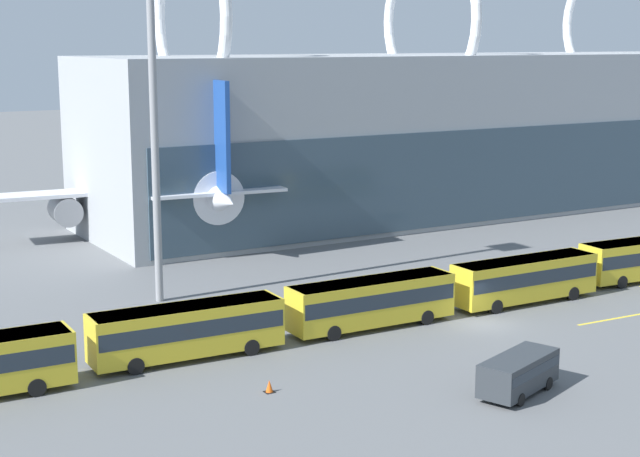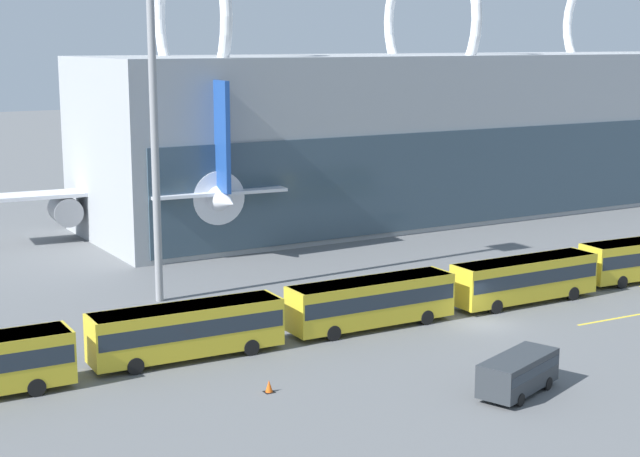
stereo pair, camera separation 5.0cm
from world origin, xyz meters
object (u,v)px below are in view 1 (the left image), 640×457
Objects in this scene: service_van_foreground at (518,371)px; traffic_cone_0 at (269,386)px; airliner_at_gate_far at (170,178)px; shuttle_bus_3 at (525,277)px; shuttle_bus_1 at (187,328)px; floodlight_mast at (151,32)px; shuttle_bus_2 at (372,300)px; airliner_parked_remote at (526,142)px.

service_van_foreground is 8.50× the size of traffic_cone_0.
airliner_at_gate_far reaches higher than shuttle_bus_3.
airliner_at_gate_far reaches higher than traffic_cone_0.
floodlight_mast reaches higher than shuttle_bus_1.
floodlight_mast is (-9.55, 13.55, 17.39)m from shuttle_bus_2.
airliner_at_gate_far is 54.50× the size of traffic_cone_0.
service_van_foreground is at bearing -89.04° from shuttle_bus_2.
shuttle_bus_2 is 13.01m from shuttle_bus_3.
service_van_foreground is (13.01, -14.47, -0.67)m from shuttle_bus_1.
floodlight_mast is (-64.98, -32.88, 13.86)m from airliner_parked_remote.
service_van_foreground is at bearing -46.00° from shuttle_bus_1.
shuttle_bus_1 is 1.01× the size of shuttle_bus_3.
floodlight_mast reaches higher than shuttle_bus_2.
airliner_at_gate_far is 38.75m from shuttle_bus_2.
airliner_at_gate_far is 47.91m from traffic_cone_0.
shuttle_bus_1 is 2.00× the size of service_van_foreground.
airliner_parked_remote is 85.93m from traffic_cone_0.
shuttle_bus_3 is at bearing -31.70° from floodlight_mast.
shuttle_bus_3 is 31.71m from floodlight_mast.
shuttle_bus_1 is at bearing 179.29° from shuttle_bus_3.
shuttle_bus_3 is (13.01, -0.38, 0.00)m from shuttle_bus_2.
shuttle_bus_3 reaches higher than traffic_cone_0.
floodlight_mast is at bearing 126.12° from shuttle_bus_2.
airliner_at_gate_far reaches higher than shuttle_bus_1.
shuttle_bus_2 is at bearing 32.56° from traffic_cone_0.
airliner_parked_remote is at bearing 26.84° from floodlight_mast.
airliner_parked_remote is at bearing -76.67° from airliner_at_gate_far.
shuttle_bus_1 is 17.00× the size of traffic_cone_0.
shuttle_bus_2 is 0.40× the size of floodlight_mast.
shuttle_bus_3 is 16.91× the size of traffic_cone_0.
shuttle_bus_1 is 19.47m from service_van_foreground.
shuttle_bus_3 is 25.45m from traffic_cone_0.
shuttle_bus_1 is 13.01m from shuttle_bus_2.
shuttle_bus_1 is 1.00× the size of shuttle_bus_2.
airliner_at_gate_far reaches higher than service_van_foreground.
traffic_cone_0 is (-11.44, 6.97, -0.91)m from service_van_foreground.
shuttle_bus_2 is at bearing -54.83° from floodlight_mast.
shuttle_bus_2 is at bearing 69.79° from service_van_foreground.
shuttle_bus_1 is 0.40× the size of floodlight_mast.
service_van_foreground is 34.52m from floodlight_mast.
shuttle_bus_3 is at bearing 37.81° from airliner_parked_remote.
traffic_cone_0 is (-1.88, -20.85, -18.96)m from floodlight_mast.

